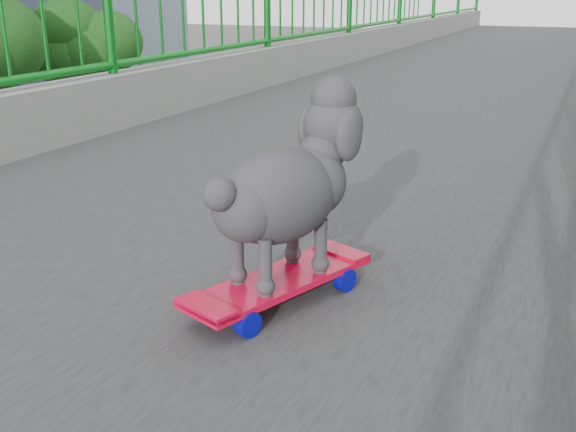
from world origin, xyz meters
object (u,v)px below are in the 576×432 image
(car_2, at_px, (139,208))
(car_6, at_px, (237,209))
(skateboard, at_px, (280,284))
(poodle, at_px, (288,185))

(car_2, relative_size, car_6, 0.87)
(skateboard, xyz_separation_m, car_2, (-12.85, 16.16, -6.36))
(car_2, xyz_separation_m, car_6, (3.20, 1.07, 0.10))
(skateboard, bearing_deg, car_6, 139.40)
(car_2, bearing_deg, skateboard, 128.48)
(poodle, height_order, car_6, poodle)
(poodle, relative_size, car_2, 0.10)
(poodle, xyz_separation_m, car_2, (-12.86, 16.14, -6.62))
(car_2, bearing_deg, poodle, 128.55)
(poodle, distance_m, car_2, 21.67)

